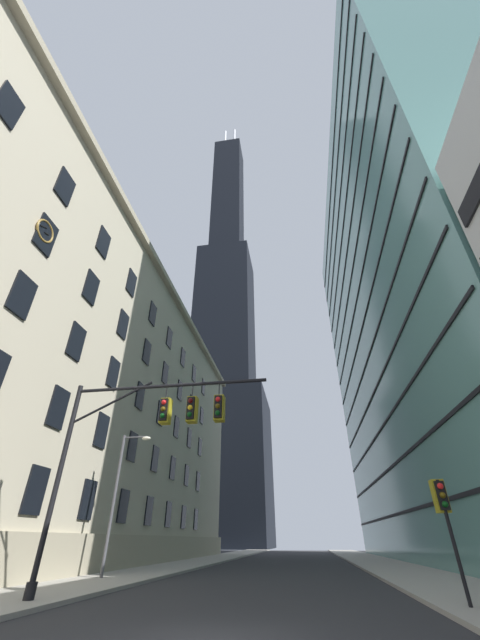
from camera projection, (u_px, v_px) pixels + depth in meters
The scene contains 6 objects.
station_building at pixel (100, 405), 35.93m from camera, with size 13.35×57.30×26.91m.
dark_skyscraper at pixel (224, 351), 121.11m from camera, with size 27.33×27.33×187.39m.
glass_office_midrise at pixel (426, 304), 46.61m from camera, with size 18.22×54.85×56.37m.
traffic_signal_mast at pixel (152, 428), 14.42m from camera, with size 8.48×0.63×7.58m.
traffic_light_near_right at pixel (442, 502), 12.24m from camera, with size 0.40×0.63×3.54m.
street_lamppost at pixel (120, 487), 21.37m from camera, with size 1.88×0.32×7.47m.
Camera 1 is at (2.31, -9.68, 1.87)m, focal length 20.04 mm.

